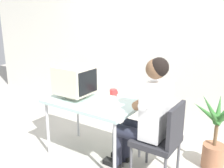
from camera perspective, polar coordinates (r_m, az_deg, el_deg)
ground_plane at (r=3.38m, az=-4.04°, el=-15.31°), size 12.00×12.00×0.00m
wall_back at (r=3.97m, az=11.87°, el=11.96°), size 8.00×0.10×3.00m
desk at (r=3.09m, az=-4.28°, el=-4.72°), size 1.11×0.68×0.72m
crt_monitor at (r=3.16m, az=-8.22°, el=0.86°), size 0.42×0.39×0.39m
keyboard at (r=3.01m, az=-2.44°, el=-3.75°), size 0.19×0.48×0.03m
office_chair at (r=2.77m, az=11.07°, el=-11.49°), size 0.44×0.44×0.87m
person_seated at (r=2.74m, az=7.71°, el=-6.37°), size 0.70×0.56×1.32m
potted_plant at (r=3.17m, az=21.92°, el=-10.69°), size 0.55×0.51×0.86m
desk_mug at (r=3.18m, az=0.35°, el=-2.03°), size 0.09×0.10×0.10m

